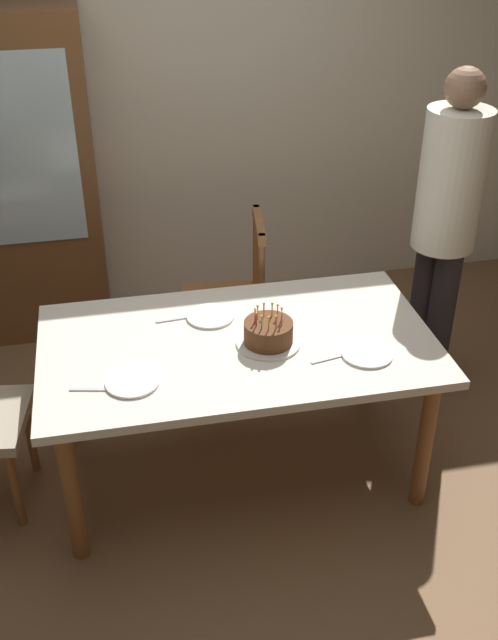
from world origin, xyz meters
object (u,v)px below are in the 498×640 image
at_px(plate_near_celebrant, 132,382).
at_px(plate_far_side, 210,316).
at_px(dining_table, 238,356).
at_px(birthday_cake, 268,334).
at_px(plate_near_guest, 367,354).
at_px(person_guest, 446,218).
at_px(chair_spindle_back, 228,303).

bearing_deg(plate_near_celebrant, plate_far_side, 48.48).
bearing_deg(dining_table, birthday_cake, -22.28).
distance_m(dining_table, plate_near_celebrant, 0.53).
relative_size(plate_far_side, plate_near_guest, 1.00).
relative_size(dining_table, plate_near_celebrant, 7.80).
bearing_deg(plate_near_guest, person_guest, 48.16).
relative_size(chair_spindle_back, person_guest, 0.55).
bearing_deg(plate_far_side, plate_near_celebrant, -131.52).
bearing_deg(plate_near_celebrant, plate_near_guest, 0.00).
bearing_deg(plate_near_celebrant, birthday_cake, 15.65).
relative_size(plate_far_side, person_guest, 0.13).
xyz_separation_m(chair_spindle_back, person_guest, (1.07, -0.29, 0.53)).
bearing_deg(plate_near_guest, plate_far_side, 144.02).
distance_m(birthday_cake, plate_far_side, 0.34).
bearing_deg(plate_far_side, birthday_cake, -51.99).
xyz_separation_m(birthday_cake, plate_near_celebrant, (-0.60, -0.17, -0.05)).
height_order(plate_near_celebrant, plate_far_side, same).
height_order(birthday_cake, plate_near_guest, birthday_cake).
xyz_separation_m(plate_near_celebrant, person_guest, (1.64, 0.73, 0.25)).
relative_size(birthday_cake, plate_near_celebrant, 1.27).
distance_m(birthday_cake, plate_near_guest, 0.43).
bearing_deg(chair_spindle_back, plate_near_guest, -67.67).
relative_size(birthday_cake, chair_spindle_back, 0.29).
height_order(plate_near_guest, person_guest, person_guest).
bearing_deg(plate_near_guest, chair_spindle_back, 112.33).
bearing_deg(plate_far_side, person_guest, 13.13).
bearing_deg(person_guest, plate_far_side, -166.87).
bearing_deg(person_guest, plate_near_celebrant, -156.04).
distance_m(plate_far_side, chair_spindle_back, 0.67).
bearing_deg(dining_table, plate_far_side, 111.48).
height_order(plate_far_side, person_guest, person_guest).
relative_size(dining_table, plate_near_guest, 7.80).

